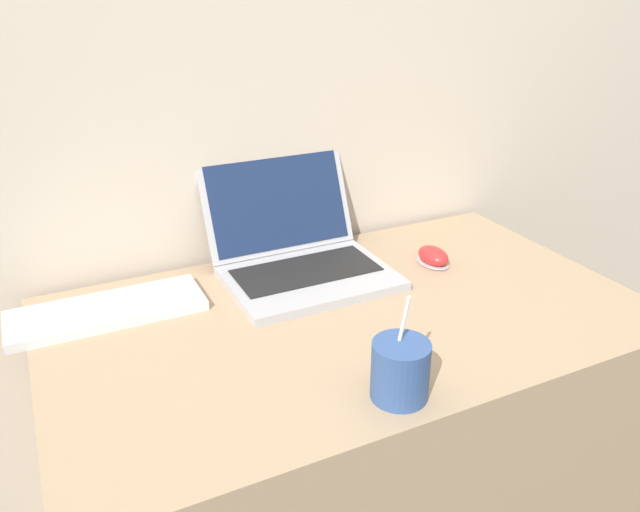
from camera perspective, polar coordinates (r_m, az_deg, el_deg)
wall_back at (r=1.48m, az=-4.61°, el=18.79°), size 7.00×0.04×2.50m
desk at (r=1.51m, az=2.43°, el=-17.76°), size 1.21×0.71×0.76m
laptop at (r=1.44m, az=-2.00°, el=0.46°), size 0.37×0.37×0.24m
drink_cup at (r=1.03m, az=7.35°, el=-10.24°), size 0.10×0.10×0.18m
computer_mouse at (r=1.51m, az=10.30°, el=-0.06°), size 0.06×0.10×0.04m
external_keyboard at (r=1.34m, az=-18.89°, el=-4.75°), size 0.39×0.14×0.02m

